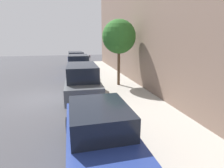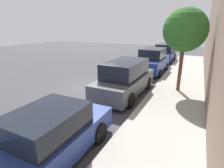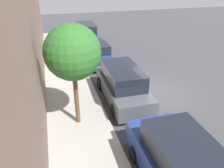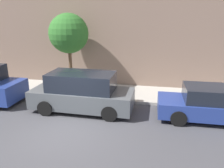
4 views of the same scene
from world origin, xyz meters
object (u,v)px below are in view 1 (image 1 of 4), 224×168
object	(u,v)px
parked_suv_fourth	(79,67)
parking_meter_far	(90,59)
parked_sedan_second	(100,134)
street_tree	(119,37)
fire_hydrant	(87,61)
parked_minivan_third	(82,81)
parked_minivan_fifth	(76,60)

from	to	relation	value
parked_suv_fourth	parking_meter_far	bearing A→B (deg)	73.18
parked_sedan_second	parking_meter_far	size ratio (longest dim) A/B	3.34
street_tree	fire_hydrant	xyz separation A→B (m)	(-1.06, 12.67, -2.99)
parked_sedan_second	parked_minivan_third	world-z (taller)	parked_minivan_third
parked_minivan_fifth	street_tree	xyz separation A→B (m)	(2.61, -10.01, 2.56)
parked_suv_fourth	parked_minivan_fifth	world-z (taller)	parked_suv_fourth
parked_minivan_fifth	fire_hydrant	distance (m)	3.11
parked_sedan_second	fire_hydrant	size ratio (longest dim) A/B	6.54
fire_hydrant	parked_sedan_second	bearing A→B (deg)	-94.40
parked_suv_fourth	parked_sedan_second	bearing A→B (deg)	-90.05
parked_minivan_third	parked_minivan_fifth	world-z (taller)	same
parked_sedan_second	parked_minivan_fifth	size ratio (longest dim) A/B	0.91
parked_minivan_fifth	fire_hydrant	size ratio (longest dim) A/B	7.17
parked_suv_fourth	street_tree	xyz separation A→B (m)	(2.60, -4.27, 2.55)
parking_meter_far	parked_minivan_third	bearing A→B (deg)	-98.64
parked_minivan_fifth	street_tree	distance (m)	10.66
parked_suv_fourth	parking_meter_far	distance (m)	5.66
parked_sedan_second	parked_minivan_fifth	xyz separation A→B (m)	(-0.01, 17.43, 0.20)
parked_minivan_third	street_tree	distance (m)	4.03
parked_minivan_third	parking_meter_far	world-z (taller)	parked_minivan_third
parked_minivan_third	street_tree	size ratio (longest dim) A/B	1.10
parked_minivan_fifth	fire_hydrant	xyz separation A→B (m)	(1.56, 2.66, -0.43)
parked_minivan_third	street_tree	xyz separation A→B (m)	(2.67, 1.59, 2.56)
street_tree	parking_meter_far	bearing A→B (deg)	95.65
parked_sedan_second	parked_suv_fourth	bearing A→B (deg)	89.95
parked_suv_fourth	street_tree	world-z (taller)	street_tree
parked_minivan_third	parking_meter_far	xyz separation A→B (m)	(1.71, 11.28, 0.06)
parked_suv_fourth	parked_minivan_third	bearing A→B (deg)	-90.75
parked_minivan_third	parked_sedan_second	bearing A→B (deg)	-89.34
parked_minivan_fifth	fire_hydrant	world-z (taller)	parked_minivan_fifth
parked_sedan_second	fire_hydrant	world-z (taller)	parked_sedan_second
parked_sedan_second	parked_minivan_third	xyz separation A→B (m)	(-0.07, 5.83, 0.20)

